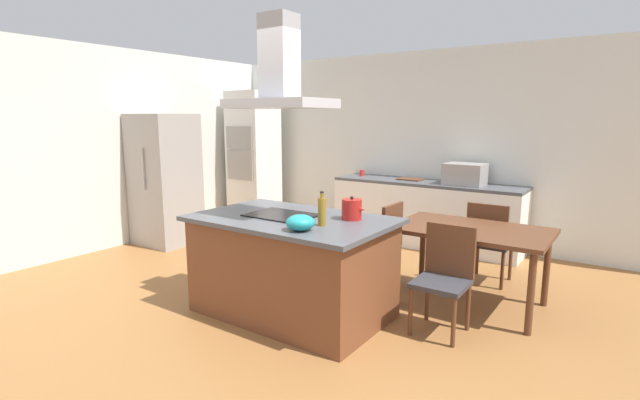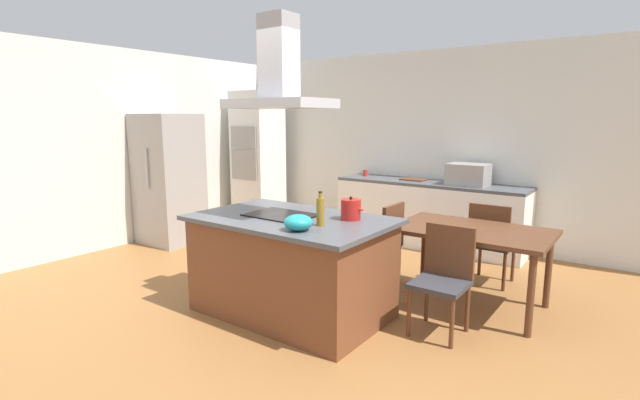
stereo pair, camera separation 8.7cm
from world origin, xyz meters
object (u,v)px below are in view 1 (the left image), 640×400
object	(u,v)px
wall_oven_stack	(254,158)
olive_oil_bottle	(322,211)
cutting_board	(410,179)
chair_facing_island	(445,272)
dining_table	(471,237)
range_hood	(280,79)
chair_at_left_end	(383,239)
mixing_bowl	(300,223)
tea_kettle	(352,209)
coffee_mug_red	(362,173)
refrigerator	(165,180)
countertop_microwave	(465,174)
chair_facing_back_wall	(489,238)
cooktop	(282,215)

from	to	relation	value
wall_oven_stack	olive_oil_bottle	bearing A→B (deg)	-39.88
cutting_board	chair_facing_island	xyz separation A→B (m)	(1.42, -2.46, -0.40)
dining_table	range_hood	bearing A→B (deg)	-140.36
chair_at_left_end	mixing_bowl	bearing A→B (deg)	-89.16
tea_kettle	olive_oil_bottle	xyz separation A→B (m)	(-0.08, -0.34, 0.03)
dining_table	cutting_board	bearing A→B (deg)	128.23
coffee_mug_red	refrigerator	size ratio (longest dim) A/B	0.05
dining_table	chair_at_left_end	size ratio (longest dim) A/B	1.57
mixing_bowl	countertop_microwave	bearing A→B (deg)	85.37
chair_facing_island	chair_facing_back_wall	bearing A→B (deg)	90.00
cooktop	chair_facing_back_wall	xyz separation A→B (m)	(1.37, 1.80, -0.40)
wall_oven_stack	chair_facing_back_wall	bearing A→B (deg)	-11.57
mixing_bowl	refrigerator	world-z (taller)	refrigerator
coffee_mug_red	refrigerator	xyz separation A→B (m)	(-2.02, -2.03, -0.03)
chair_at_left_end	chair_facing_back_wall	distance (m)	1.13
cooktop	olive_oil_bottle	distance (m)	0.54
range_hood	cutting_board	bearing A→B (deg)	90.99
chair_facing_back_wall	olive_oil_bottle	bearing A→B (deg)	-113.95
cutting_board	wall_oven_stack	world-z (taller)	wall_oven_stack
coffee_mug_red	refrigerator	distance (m)	2.87
coffee_mug_red	range_hood	world-z (taller)	range_hood
cutting_board	range_hood	size ratio (longest dim) A/B	0.38
coffee_mug_red	chair_facing_back_wall	bearing A→B (deg)	-27.40
wall_oven_stack	chair_at_left_end	distance (m)	3.62
cooktop	mixing_bowl	distance (m)	0.59
coffee_mug_red	dining_table	xyz separation A→B (m)	(2.21, -1.81, -0.28)
chair_facing_island	countertop_microwave	bearing A→B (deg)	104.68
dining_table	chair_facing_island	distance (m)	0.68
olive_oil_bottle	cooktop	bearing A→B (deg)	167.80
dining_table	chair_facing_back_wall	xyz separation A→B (m)	(-0.00, 0.67, -0.16)
range_hood	mixing_bowl	bearing A→B (deg)	-35.97
wall_oven_stack	dining_table	distance (m)	4.44
refrigerator	range_hood	size ratio (longest dim) A/B	2.02
cutting_board	refrigerator	size ratio (longest dim) A/B	0.19
refrigerator	chair_facing_back_wall	xyz separation A→B (m)	(4.23, 0.89, -0.40)
refrigerator	chair_facing_back_wall	world-z (taller)	refrigerator
coffee_mug_red	countertop_microwave	bearing A→B (deg)	-2.26
dining_table	chair_facing_island	size ratio (longest dim) A/B	1.57
chair_at_left_end	chair_facing_back_wall	bearing A→B (deg)	36.01
olive_oil_bottle	tea_kettle	bearing A→B (deg)	76.63
olive_oil_bottle	chair_facing_back_wall	bearing A→B (deg)	66.05
cooktop	olive_oil_bottle	world-z (taller)	olive_oil_bottle
tea_kettle	cutting_board	bearing A→B (deg)	103.52
mixing_bowl	wall_oven_stack	bearing A→B (deg)	137.44
cooktop	chair_facing_back_wall	bearing A→B (deg)	52.75
chair_at_left_end	range_hood	size ratio (longest dim) A/B	0.99
coffee_mug_red	cutting_board	world-z (taller)	coffee_mug_red
coffee_mug_red	refrigerator	bearing A→B (deg)	-134.78
mixing_bowl	dining_table	xyz separation A→B (m)	(0.89, 1.47, -0.30)
cooktop	mixing_bowl	size ratio (longest dim) A/B	2.62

